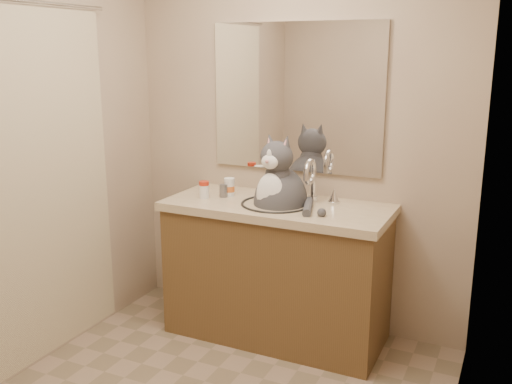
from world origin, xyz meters
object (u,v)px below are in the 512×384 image
cat (280,197)px  pill_bottle_redcap (204,190)px  pill_bottle_orange (229,187)px  grey_canister (223,191)px

cat → pill_bottle_redcap: (-0.47, -0.07, 0.01)m
pill_bottle_redcap → cat: bearing=8.6°
pill_bottle_redcap → pill_bottle_orange: (0.11, 0.12, 0.00)m
pill_bottle_orange → grey_canister: (-0.02, -0.04, -0.01)m
cat → grey_canister: (-0.38, 0.00, -0.00)m
cat → pill_bottle_redcap: cat is taller
pill_bottle_orange → grey_canister: bearing=-114.7°
pill_bottle_redcap → pill_bottle_orange: bearing=45.9°
cat → pill_bottle_redcap: size_ratio=6.00×
cat → pill_bottle_orange: cat is taller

